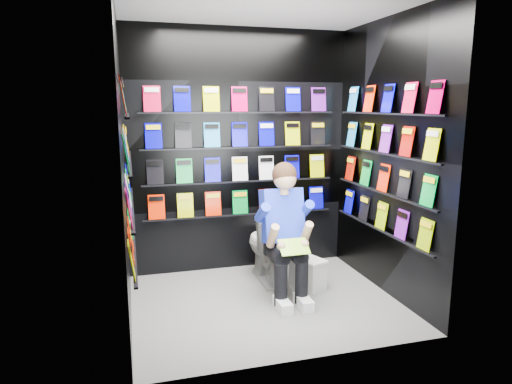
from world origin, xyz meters
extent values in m
plane|color=slate|center=(0.00, 0.00, 0.00)|extent=(2.40, 2.40, 0.00)
plane|color=white|center=(0.00, 0.00, 2.60)|extent=(2.40, 2.40, 0.00)
cube|color=black|center=(0.00, 1.00, 1.30)|extent=(2.40, 0.04, 2.60)
cube|color=black|center=(0.00, -1.00, 1.30)|extent=(2.40, 0.04, 2.60)
cube|color=black|center=(-1.20, 0.00, 1.30)|extent=(0.04, 2.00, 2.60)
cube|color=black|center=(1.20, 0.00, 1.30)|extent=(0.04, 2.00, 2.60)
imported|color=white|center=(0.20, 0.54, 0.37)|extent=(0.42, 0.75, 0.73)
cube|color=silver|center=(0.52, 0.26, 0.13)|extent=(0.31, 0.40, 0.27)
cube|color=silver|center=(0.52, 0.26, 0.28)|extent=(0.33, 0.43, 0.03)
cube|color=green|center=(0.20, -0.19, 0.58)|extent=(0.26, 0.16, 0.11)
camera|label=1|loc=(-1.15, -3.79, 1.80)|focal=32.00mm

